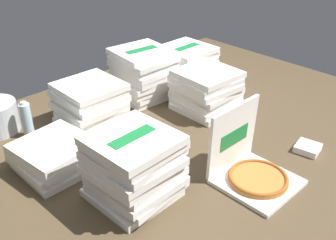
{
  "coord_description": "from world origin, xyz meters",
  "views": [
    {
      "loc": [
        -1.31,
        -1.27,
        1.23
      ],
      "look_at": [
        0.02,
        0.1,
        0.14
      ],
      "focal_mm": 42.58,
      "sensor_mm": 36.0,
      "label": 1
    }
  ],
  "objects_px": {
    "pizza_stack_right_near": "(55,155)",
    "pizza_stack_left_far": "(144,74)",
    "pizza_stack_center_near": "(90,104)",
    "pizza_stack_left_near": "(186,64)",
    "water_bottle_0": "(27,120)",
    "pizza_stack_center_far": "(206,90)",
    "open_pizza_box": "(251,168)",
    "pizza_stack_left_mid": "(134,167)",
    "napkin_pile": "(308,148)"
  },
  "relations": [
    {
      "from": "pizza_stack_right_near",
      "to": "pizza_stack_left_far",
      "type": "height_order",
      "value": "pizza_stack_left_far"
    },
    {
      "from": "pizza_stack_center_near",
      "to": "pizza_stack_left_near",
      "type": "relative_size",
      "value": 1.02
    },
    {
      "from": "pizza_stack_center_near",
      "to": "pizza_stack_right_near",
      "type": "distance_m",
      "value": 0.47
    },
    {
      "from": "pizza_stack_left_near",
      "to": "water_bottle_0",
      "type": "xyz_separation_m",
      "value": [
        -1.23,
        0.08,
        -0.02
      ]
    },
    {
      "from": "pizza_stack_left_far",
      "to": "pizza_stack_center_near",
      "type": "bearing_deg",
      "value": -172.4
    },
    {
      "from": "pizza_stack_center_far",
      "to": "pizza_stack_center_near",
      "type": "distance_m",
      "value": 0.74
    },
    {
      "from": "open_pizza_box",
      "to": "pizza_stack_left_far",
      "type": "xyz_separation_m",
      "value": [
        0.24,
        1.07,
        0.1
      ]
    },
    {
      "from": "pizza_stack_center_far",
      "to": "pizza_stack_center_near",
      "type": "height_order",
      "value": "same"
    },
    {
      "from": "water_bottle_0",
      "to": "open_pizza_box",
      "type": "bearing_deg",
      "value": -62.73
    },
    {
      "from": "pizza_stack_center_far",
      "to": "pizza_stack_left_far",
      "type": "relative_size",
      "value": 0.98
    },
    {
      "from": "pizza_stack_right_near",
      "to": "pizza_stack_center_far",
      "type": "bearing_deg",
      "value": -5.63
    },
    {
      "from": "pizza_stack_left_mid",
      "to": "water_bottle_0",
      "type": "distance_m",
      "value": 0.84
    },
    {
      "from": "pizza_stack_left_near",
      "to": "napkin_pile",
      "type": "relative_size",
      "value": 3.1
    },
    {
      "from": "napkin_pile",
      "to": "pizza_stack_left_mid",
      "type": "bearing_deg",
      "value": 158.11
    },
    {
      "from": "water_bottle_0",
      "to": "pizza_stack_center_far",
      "type": "bearing_deg",
      "value": -26.03
    },
    {
      "from": "pizza_stack_center_far",
      "to": "pizza_stack_center_near",
      "type": "bearing_deg",
      "value": 151.16
    },
    {
      "from": "pizza_stack_center_near",
      "to": "pizza_stack_right_near",
      "type": "xyz_separation_m",
      "value": [
        -0.4,
        -0.25,
        -0.06
      ]
    },
    {
      "from": "water_bottle_0",
      "to": "napkin_pile",
      "type": "xyz_separation_m",
      "value": [
        1.02,
        -1.21,
        -0.09
      ]
    },
    {
      "from": "open_pizza_box",
      "to": "pizza_stack_right_near",
      "type": "distance_m",
      "value": 0.98
    },
    {
      "from": "pizza_stack_right_near",
      "to": "pizza_stack_left_near",
      "type": "distance_m",
      "value": 1.32
    },
    {
      "from": "pizza_stack_left_mid",
      "to": "pizza_stack_left_near",
      "type": "relative_size",
      "value": 1.03
    },
    {
      "from": "pizza_stack_center_near",
      "to": "pizza_stack_left_far",
      "type": "relative_size",
      "value": 0.98
    },
    {
      "from": "napkin_pile",
      "to": "water_bottle_0",
      "type": "bearing_deg",
      "value": 130.22
    },
    {
      "from": "pizza_stack_left_near",
      "to": "pizza_stack_left_mid",
      "type": "bearing_deg",
      "value": -146.18
    },
    {
      "from": "pizza_stack_right_near",
      "to": "pizza_stack_left_mid",
      "type": "height_order",
      "value": "pizza_stack_left_mid"
    },
    {
      "from": "pizza_stack_center_far",
      "to": "water_bottle_0",
      "type": "height_order",
      "value": "pizza_stack_center_far"
    },
    {
      "from": "water_bottle_0",
      "to": "pizza_stack_left_far",
      "type": "bearing_deg",
      "value": -4.53
    },
    {
      "from": "pizza_stack_center_far",
      "to": "water_bottle_0",
      "type": "bearing_deg",
      "value": 153.97
    },
    {
      "from": "pizza_stack_center_far",
      "to": "pizza_stack_right_near",
      "type": "distance_m",
      "value": 1.05
    },
    {
      "from": "pizza_stack_center_far",
      "to": "napkin_pile",
      "type": "height_order",
      "value": "pizza_stack_center_far"
    },
    {
      "from": "pizza_stack_left_mid",
      "to": "napkin_pile",
      "type": "distance_m",
      "value": 1.0
    },
    {
      "from": "pizza_stack_left_far",
      "to": "pizza_stack_left_near",
      "type": "bearing_deg",
      "value": -1.59
    },
    {
      "from": "pizza_stack_left_mid",
      "to": "napkin_pile",
      "type": "relative_size",
      "value": 3.2
    },
    {
      "from": "pizza_stack_center_far",
      "to": "pizza_stack_left_mid",
      "type": "height_order",
      "value": "pizza_stack_left_mid"
    },
    {
      "from": "pizza_stack_center_far",
      "to": "pizza_stack_left_near",
      "type": "distance_m",
      "value": 0.47
    },
    {
      "from": "pizza_stack_right_near",
      "to": "pizza_stack_left_far",
      "type": "distance_m",
      "value": 0.94
    },
    {
      "from": "pizza_stack_left_near",
      "to": "pizza_stack_right_near",
      "type": "bearing_deg",
      "value": -166.57
    },
    {
      "from": "open_pizza_box",
      "to": "pizza_stack_left_mid",
      "type": "height_order",
      "value": "open_pizza_box"
    },
    {
      "from": "pizza_stack_left_mid",
      "to": "pizza_stack_left_far",
      "type": "bearing_deg",
      "value": 46.62
    },
    {
      "from": "napkin_pile",
      "to": "pizza_stack_left_far",
      "type": "bearing_deg",
      "value": 99.51
    },
    {
      "from": "open_pizza_box",
      "to": "pizza_stack_center_near",
      "type": "relative_size",
      "value": 0.94
    },
    {
      "from": "pizza_stack_right_near",
      "to": "pizza_stack_left_near",
      "type": "bearing_deg",
      "value": 13.43
    },
    {
      "from": "pizza_stack_left_mid",
      "to": "pizza_stack_left_far",
      "type": "distance_m",
      "value": 1.06
    },
    {
      "from": "pizza_stack_right_near",
      "to": "pizza_stack_left_far",
      "type": "bearing_deg",
      "value": 19.9
    },
    {
      "from": "pizza_stack_left_near",
      "to": "napkin_pile",
      "type": "distance_m",
      "value": 1.15
    },
    {
      "from": "water_bottle_0",
      "to": "napkin_pile",
      "type": "relative_size",
      "value": 1.79
    },
    {
      "from": "open_pizza_box",
      "to": "pizza_stack_right_near",
      "type": "xyz_separation_m",
      "value": [
        -0.63,
        0.75,
        0.01
      ]
    },
    {
      "from": "pizza_stack_left_mid",
      "to": "napkin_pile",
      "type": "xyz_separation_m",
      "value": [
        0.92,
        -0.37,
        -0.15
      ]
    },
    {
      "from": "pizza_stack_left_near",
      "to": "pizza_stack_left_far",
      "type": "distance_m",
      "value": 0.41
    },
    {
      "from": "open_pizza_box",
      "to": "water_bottle_0",
      "type": "xyz_separation_m",
      "value": [
        -0.59,
        1.14,
        0.04
      ]
    }
  ]
}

